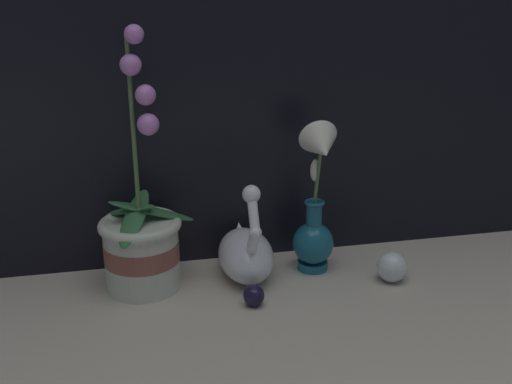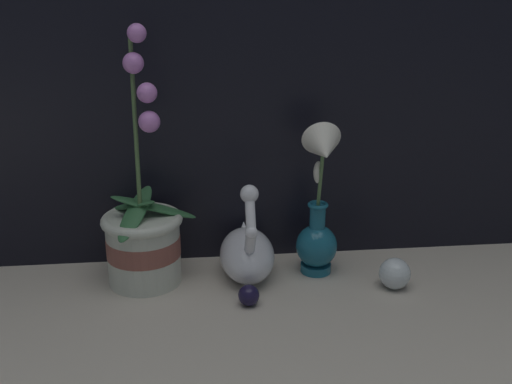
# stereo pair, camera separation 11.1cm
# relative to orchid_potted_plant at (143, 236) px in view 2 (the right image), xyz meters

# --- Properties ---
(ground_plane) EXTENTS (2.80, 2.80, 0.00)m
(ground_plane) POSITION_rel_orchid_potted_plant_xyz_m (0.22, -0.15, -0.10)
(ground_plane) COLOR #BCB2A3
(orchid_potted_plant) EXTENTS (0.19, 0.17, 0.49)m
(orchid_potted_plant) POSITION_rel_orchid_potted_plant_xyz_m (0.00, 0.00, 0.00)
(orchid_potted_plant) COLOR beige
(orchid_potted_plant) RESTS_ON ground_plane
(swan_figurine) EXTENTS (0.11, 0.20, 0.21)m
(swan_figurine) POSITION_rel_orchid_potted_plant_xyz_m (0.20, -0.00, -0.04)
(swan_figurine) COLOR white
(swan_figurine) RESTS_ON ground_plane
(blue_vase) EXTENTS (0.08, 0.12, 0.31)m
(blue_vase) POSITION_rel_orchid_potted_plant_xyz_m (0.34, -0.01, 0.03)
(blue_vase) COLOR #195B75
(blue_vase) RESTS_ON ground_plane
(glass_sphere) EXTENTS (0.06, 0.06, 0.06)m
(glass_sphere) POSITION_rel_orchid_potted_plant_xyz_m (0.48, -0.08, -0.07)
(glass_sphere) COLOR silver
(glass_sphere) RESTS_ON ground_plane
(glass_bauble) EXTENTS (0.04, 0.04, 0.04)m
(glass_bauble) POSITION_rel_orchid_potted_plant_xyz_m (0.19, -0.11, -0.08)
(glass_bauble) COLOR #191433
(glass_bauble) RESTS_ON ground_plane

